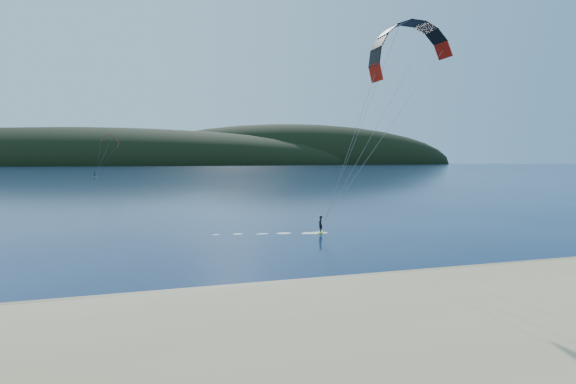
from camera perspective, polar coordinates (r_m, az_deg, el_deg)
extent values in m
plane|color=#071936|center=(22.03, -2.59, -15.05)|extent=(1800.00, 1800.00, 0.00)
cube|color=#958257|center=(26.20, -5.18, -11.85)|extent=(220.00, 2.50, 0.10)
ellipsoid|color=black|center=(741.53, -20.95, 3.09)|extent=(840.00, 280.00, 110.00)
ellipsoid|color=black|center=(824.06, 1.32, 3.40)|extent=(600.00, 240.00, 140.00)
cube|color=#CDDD1A|center=(46.18, 3.98, -4.96)|extent=(0.93, 1.40, 0.08)
imported|color=black|center=(46.06, 3.98, -3.92)|extent=(0.60, 0.71, 1.65)
cylinder|color=gray|center=(43.78, 9.40, 5.37)|extent=(0.02, 0.02, 16.50)
cube|color=#CDDD1A|center=(218.77, -22.56, 1.74)|extent=(1.35, 1.47, 0.09)
imported|color=black|center=(218.74, -22.57, 1.99)|extent=(1.13, 1.15, 1.86)
cylinder|color=gray|center=(215.46, -21.75, 3.80)|extent=(0.02, 0.02, 15.35)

